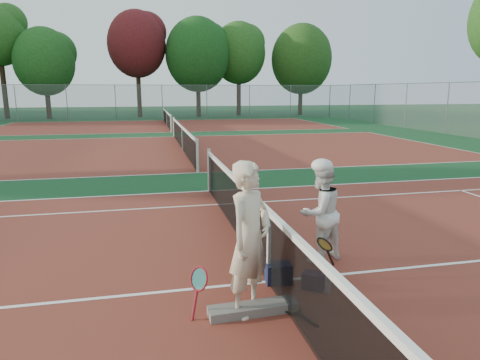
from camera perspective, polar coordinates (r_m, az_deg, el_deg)
name	(u,v)px	position (r m, az deg, el deg)	size (l,w,h in m)	color
ground	(268,282)	(6.01, 3.82, -13.39)	(130.00, 130.00, 0.00)	#0F381A
court_main	(268,282)	(6.01, 3.82, -13.37)	(23.77, 10.97, 0.01)	maroon
court_far_a	(183,150)	(18.95, -7.65, 4.03)	(23.77, 10.97, 0.01)	maroon
court_far_b	(167,125)	(32.35, -9.72, 7.20)	(23.77, 10.97, 0.01)	maroon
net_main	(269,247)	(5.81, 3.89, -8.84)	(0.10, 10.98, 1.02)	black
net_far_a	(182,138)	(18.89, -7.69, 5.56)	(0.10, 10.98, 1.02)	black
net_far_b	(167,118)	(32.31, -9.76, 8.10)	(0.10, 10.98, 1.02)	black
fence_back	(162,102)	(39.25, -10.33, 10.17)	(32.00, 0.06, 3.00)	slate
player_a	(250,239)	(4.92, 1.32, -7.87)	(0.66, 0.43, 1.80)	beige
player_b	(320,213)	(6.56, 10.65, -4.29)	(0.74, 0.57, 1.52)	silver
racket_red	(199,292)	(5.10, -5.45, -14.64)	(0.21, 0.27, 0.58)	maroon
racket_black_held	(324,254)	(6.36, 11.16, -9.62)	(0.36, 0.27, 0.51)	black
racket_spare	(290,308)	(5.34, 6.68, -16.60)	(0.60, 0.27, 0.05)	black
sports_bag_navy	(278,273)	(5.95, 5.14, -12.25)	(0.34, 0.24, 0.27)	black
sports_bag_purple	(313,281)	(5.85, 9.76, -13.11)	(0.27, 0.19, 0.22)	black
net_cover_canvas	(253,309)	(5.23, 1.77, -16.80)	(1.06, 0.25, 0.11)	#5F5A56
water_bottle	(328,282)	(5.76, 11.66, -13.15)	(0.09, 0.09, 0.30)	silver
tree_back_1	(44,62)	(43.26, -24.62, 14.14)	(5.24, 5.24, 8.06)	#382314
tree_back_maroon	(137,44)	(43.25, -13.61, 17.18)	(5.42, 5.42, 9.91)	#382314
tree_back_3	(198,55)	(42.79, -5.68, 16.28)	(6.13, 6.13, 9.40)	#382314
tree_back_4	(239,53)	(44.64, -0.17, 16.54)	(5.33, 5.33, 9.25)	#382314
tree_back_5	(301,59)	(46.05, 8.20, 15.64)	(6.18, 6.18, 9.22)	#382314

